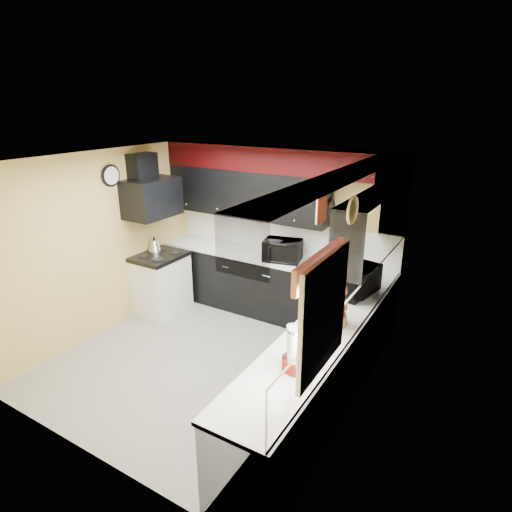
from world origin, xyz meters
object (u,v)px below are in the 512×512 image
Objects in this scene: utensil_crock at (340,267)px; knife_block at (343,263)px; microwave at (354,280)px; kettle at (155,245)px; toaster_oven at (282,250)px.

knife_block is (0.01, 0.09, 0.03)m from utensil_crock.
microwave is 3.15m from kettle.
microwave is at bearing -56.30° from utensil_crock.
toaster_oven reaches higher than kettle.
utensil_crock is at bearing -11.75° from toaster_oven.
toaster_oven reaches higher than knife_block.
utensil_crock is 0.72× the size of knife_block.
microwave is 3.13× the size of knife_block.
microwave is at bearing -36.48° from toaster_oven.
knife_block reaches higher than kettle.
kettle is at bearing -167.91° from knife_block.
toaster_oven is 3.75× the size of utensil_crock.
knife_block is at bearing 40.02° from microwave.
microwave reaches higher than utensil_crock.
toaster_oven is 2.70× the size of kettle.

